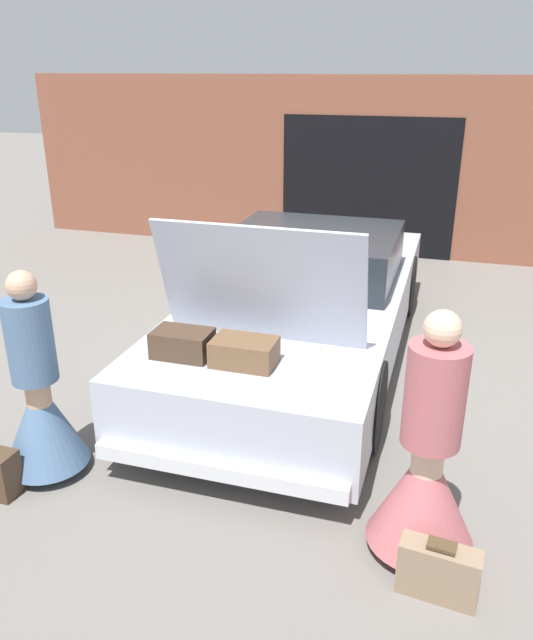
{
  "coord_description": "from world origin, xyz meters",
  "views": [
    {
      "loc": [
        1.39,
        -5.97,
        2.9
      ],
      "look_at": [
        0.0,
        -1.4,
        0.96
      ],
      "focal_mm": 35.0,
      "sensor_mm": 36.0,
      "label": 1
    }
  ],
  "objects_px": {
    "person_right": "(426,472)",
    "suitcase_beside_right_person": "(438,571)",
    "person_left": "(40,405)",
    "car": "(306,304)"
  },
  "relations": [
    {
      "from": "person_left",
      "to": "car",
      "type": "bearing_deg",
      "value": 152.5
    },
    {
      "from": "car",
      "to": "suitcase_beside_right_person",
      "type": "height_order",
      "value": "car"
    },
    {
      "from": "car",
      "to": "person_left",
      "type": "bearing_deg",
      "value": -118.25
    },
    {
      "from": "car",
      "to": "person_right",
      "type": "relative_size",
      "value": 3.12
    },
    {
      "from": "car",
      "to": "suitcase_beside_right_person",
      "type": "bearing_deg",
      "value": -62.97
    },
    {
      "from": "person_left",
      "to": "person_right",
      "type": "xyz_separation_m",
      "value": [
        2.8,
        -0.04,
        0.01
      ]
    },
    {
      "from": "car",
      "to": "person_left",
      "type": "height_order",
      "value": "car"
    },
    {
      "from": "person_right",
      "to": "suitcase_beside_right_person",
      "type": "relative_size",
      "value": 3.45
    },
    {
      "from": "car",
      "to": "person_left",
      "type": "relative_size",
      "value": 3.2
    },
    {
      "from": "car",
      "to": "suitcase_beside_right_person",
      "type": "xyz_separation_m",
      "value": [
        1.54,
        -3.01,
        -0.41
      ]
    }
  ]
}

